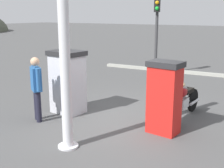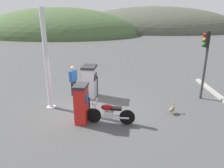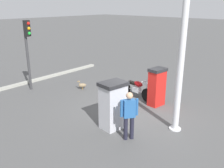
# 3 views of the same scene
# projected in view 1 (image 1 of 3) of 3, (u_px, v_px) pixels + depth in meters

# --- Properties ---
(ground_plane) EXTENTS (120.00, 120.00, 0.00)m
(ground_plane) POSITION_uv_depth(u_px,v_px,m) (117.00, 118.00, 7.27)
(ground_plane) COLOR #4C4C4C
(fuel_pump_near) EXTENTS (0.60, 0.75, 1.58)m
(fuel_pump_near) POSITION_uv_depth(u_px,v_px,m) (164.00, 97.00, 6.20)
(fuel_pump_near) COLOR red
(fuel_pump_near) RESTS_ON ground
(fuel_pump_far) EXTENTS (0.77, 0.93, 1.63)m
(fuel_pump_far) POSITION_uv_depth(u_px,v_px,m) (68.00, 82.00, 7.52)
(fuel_pump_far) COLOR silver
(fuel_pump_far) RESTS_ON ground
(motorcycle_near_pump) EXTENTS (1.92, 0.56, 0.94)m
(motorcycle_near_pump) POSITION_uv_depth(u_px,v_px,m) (183.00, 101.00, 7.15)
(motorcycle_near_pump) COLOR black
(motorcycle_near_pump) RESTS_ON ground
(attendant_person) EXTENTS (0.39, 0.53, 1.55)m
(attendant_person) POSITION_uv_depth(u_px,v_px,m) (36.00, 85.00, 6.89)
(attendant_person) COLOR #1E1E2D
(attendant_person) RESTS_ON ground
(wandering_duck) EXTENTS (0.37, 0.41, 0.45)m
(wandering_duck) POSITION_uv_depth(u_px,v_px,m) (181.00, 84.00, 9.87)
(wandering_duck) COLOR #847051
(wandering_duck) RESTS_ON ground
(roadside_traffic_light) EXTENTS (0.40, 0.29, 3.32)m
(roadside_traffic_light) POSITION_uv_depth(u_px,v_px,m) (157.00, 20.00, 11.70)
(roadside_traffic_light) COLOR #38383A
(roadside_traffic_light) RESTS_ON ground
(canopy_support_pole) EXTENTS (0.40, 0.40, 4.35)m
(canopy_support_pole) POSITION_uv_depth(u_px,v_px,m) (64.00, 39.00, 5.19)
(canopy_support_pole) COLOR silver
(canopy_support_pole) RESTS_ON ground
(road_edge_kerb) EXTENTS (0.61, 8.16, 0.12)m
(road_edge_kerb) POSITION_uv_depth(u_px,v_px,m) (191.00, 73.00, 12.57)
(road_edge_kerb) COLOR #9E9E93
(road_edge_kerb) RESTS_ON ground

